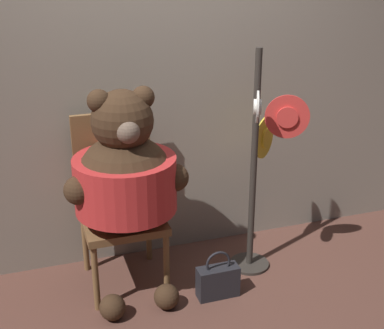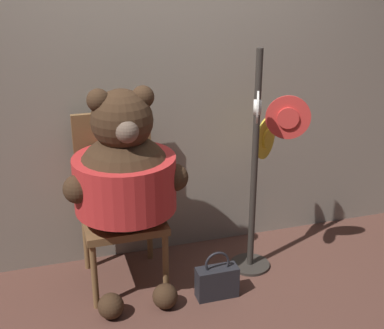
% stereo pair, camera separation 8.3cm
% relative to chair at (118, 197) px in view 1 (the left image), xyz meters
% --- Properties ---
extents(ground_plane, '(14.00, 14.00, 0.00)m').
position_rel_chair_xyz_m(ground_plane, '(0.35, -0.40, -0.59)').
color(ground_plane, brown).
extents(wall_back, '(8.00, 0.10, 2.25)m').
position_rel_chair_xyz_m(wall_back, '(0.35, 0.30, 0.54)').
color(wall_back, gray).
rests_on(wall_back, ground_plane).
extents(chair, '(0.51, 0.53, 1.13)m').
position_rel_chair_xyz_m(chair, '(0.00, 0.00, 0.00)').
color(chair, brown).
rests_on(chair, ground_plane).
extents(teddy_bear, '(0.76, 0.68, 1.36)m').
position_rel_chair_xyz_m(teddy_bear, '(0.02, -0.19, 0.22)').
color(teddy_bear, '#3D2819').
rests_on(teddy_bear, ground_plane).
extents(hat_display_rack, '(0.45, 0.45, 1.55)m').
position_rel_chair_xyz_m(hat_display_rack, '(0.94, -0.19, 0.19)').
color(hat_display_rack, '#332D28').
rests_on(hat_display_rack, ground_plane).
extents(handbag_on_ground, '(0.27, 0.11, 0.33)m').
position_rel_chair_xyz_m(handbag_on_ground, '(0.54, -0.45, -0.47)').
color(handbag_on_ground, '#232328').
rests_on(handbag_on_ground, ground_plane).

